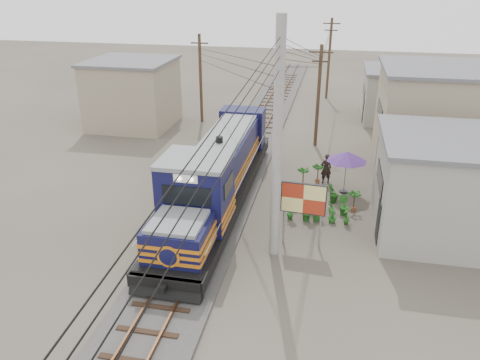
% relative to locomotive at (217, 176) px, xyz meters
% --- Properties ---
extents(ground, '(120.00, 120.00, 0.00)m').
position_rel_locomotive_xyz_m(ground, '(0.00, -3.36, -1.75)').
color(ground, '#473F35').
rests_on(ground, ground).
extents(ballast, '(3.60, 70.00, 0.16)m').
position_rel_locomotive_xyz_m(ballast, '(0.00, 6.64, -1.67)').
color(ballast, '#595651').
rests_on(ballast, ground).
extents(track, '(1.15, 70.00, 0.12)m').
position_rel_locomotive_xyz_m(track, '(0.00, 6.64, -1.49)').
color(track, '#51331E').
rests_on(track, ground).
extents(locomotive, '(2.98, 16.22, 4.02)m').
position_rel_locomotive_xyz_m(locomotive, '(0.00, 0.00, 0.00)').
color(locomotive, black).
rests_on(locomotive, ground).
extents(utility_pole_main, '(0.40, 0.40, 10.00)m').
position_rel_locomotive_xyz_m(utility_pole_main, '(3.50, -3.86, 3.25)').
color(utility_pole_main, '#9E9B93').
rests_on(utility_pole_main, ground).
extents(wooden_pole_mid, '(1.60, 0.24, 7.00)m').
position_rel_locomotive_xyz_m(wooden_pole_mid, '(4.50, 10.64, 1.93)').
color(wooden_pole_mid, '#4C3826').
rests_on(wooden_pole_mid, ground).
extents(wooden_pole_far, '(1.60, 0.24, 7.50)m').
position_rel_locomotive_xyz_m(wooden_pole_far, '(4.80, 24.64, 2.18)').
color(wooden_pole_far, '#4C3826').
rests_on(wooden_pole_far, ground).
extents(wooden_pole_left, '(1.60, 0.24, 7.00)m').
position_rel_locomotive_xyz_m(wooden_pole_left, '(-5.00, 14.64, 1.93)').
color(wooden_pole_left, '#4C3826').
rests_on(wooden_pole_left, ground).
extents(power_lines, '(9.65, 19.00, 3.30)m').
position_rel_locomotive_xyz_m(power_lines, '(-0.14, 5.13, 5.81)').
color(power_lines, black).
rests_on(power_lines, ground).
extents(shophouse_front, '(7.35, 6.30, 4.70)m').
position_rel_locomotive_xyz_m(shophouse_front, '(11.50, -0.36, 0.61)').
color(shophouse_front, gray).
rests_on(shophouse_front, ground).
extents(shophouse_mid, '(8.40, 7.35, 6.20)m').
position_rel_locomotive_xyz_m(shophouse_mid, '(12.50, 8.64, 1.36)').
color(shophouse_mid, gray).
rests_on(shophouse_mid, ground).
extents(shophouse_back, '(6.30, 6.30, 4.20)m').
position_rel_locomotive_xyz_m(shophouse_back, '(11.00, 18.64, 0.36)').
color(shophouse_back, gray).
rests_on(shophouse_back, ground).
extents(shophouse_left, '(6.30, 6.30, 5.20)m').
position_rel_locomotive_xyz_m(shophouse_left, '(-10.00, 12.64, 0.86)').
color(shophouse_left, gray).
rests_on(shophouse_left, ground).
extents(billboard, '(1.98, 0.29, 3.06)m').
position_rel_locomotive_xyz_m(billboard, '(4.62, -2.99, 0.50)').
color(billboard, '#99999E').
rests_on(billboard, ground).
extents(market_umbrella, '(2.66, 2.66, 2.46)m').
position_rel_locomotive_xyz_m(market_umbrella, '(6.52, 3.05, 0.41)').
color(market_umbrella, black).
rests_on(market_umbrella, ground).
extents(vendor, '(0.77, 0.64, 1.80)m').
position_rel_locomotive_xyz_m(vendor, '(5.45, 4.17, -0.85)').
color(vendor, black).
rests_on(vendor, ground).
extents(plant_nursery, '(3.41, 3.05, 1.09)m').
position_rel_locomotive_xyz_m(plant_nursery, '(5.06, 0.40, -1.28)').
color(plant_nursery, '#22631C').
rests_on(plant_nursery, ground).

